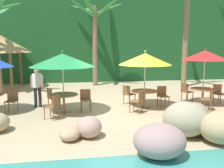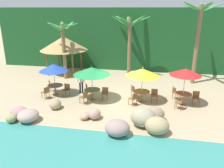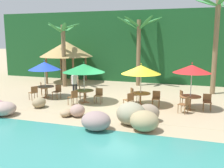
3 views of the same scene
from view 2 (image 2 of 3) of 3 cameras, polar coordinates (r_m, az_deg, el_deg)
ground_plane at (r=15.00m, az=2.47°, el=-4.47°), size 120.00×120.00×0.00m
terrace_deck at (r=15.00m, az=2.47°, el=-4.46°), size 18.00×5.20×0.01m
foliage_backdrop at (r=22.91m, az=5.82°, el=11.42°), size 28.00×2.40×6.00m
rock_seawall at (r=11.97m, az=-1.39°, el=-8.78°), size 8.83×3.28×1.00m
umbrella_blue at (r=15.97m, az=-14.77°, el=4.10°), size 1.99×1.99×2.40m
dining_table_blue at (r=16.37m, az=-14.36°, el=-0.71°), size 1.10×1.10×0.74m
chair_blue_seaward at (r=16.07m, az=-11.58°, el=-1.26°), size 0.47×0.48×0.87m
chair_blue_inland at (r=17.18m, az=-15.33°, el=-0.23°), size 0.60×0.59×0.87m
chair_blue_left at (r=15.88m, az=-16.57°, el=-1.92°), size 0.58×0.57×0.87m
umbrella_green at (r=14.64m, az=-5.21°, el=3.38°), size 2.44×2.44×2.41m
dining_table_green at (r=15.08m, az=-5.05°, el=-1.87°), size 1.10×1.10×0.74m
chair_green_seaward at (r=15.05m, az=-1.80°, el=-2.26°), size 0.44×0.45×0.87m
chair_green_inland at (r=15.87m, az=-6.16°, el=-1.23°), size 0.58×0.58×0.87m
chair_green_left at (r=14.49m, az=-7.05°, el=-3.26°), size 0.57×0.57×0.87m
umbrella_yellow at (r=14.39m, az=7.83°, el=3.01°), size 2.16×2.16×2.40m
dining_table_yellow at (r=14.84m, az=7.58°, el=-2.32°), size 1.10×1.10×0.74m
chair_yellow_seaward at (r=15.00m, az=10.82°, el=-2.69°), size 0.44×0.45×0.87m
chair_yellow_inland at (r=15.52m, az=5.68°, el=-1.68°), size 0.59×0.59×0.87m
chair_yellow_left at (r=14.23m, az=5.57°, el=-3.62°), size 0.60×0.59×0.87m
umbrella_red at (r=14.55m, az=18.35°, el=2.93°), size 1.96×1.96×2.51m
dining_table_red at (r=15.03m, az=17.74°, el=-2.81°), size 1.10×1.10×0.74m
chair_red_seaward at (r=15.34m, az=20.77°, el=-3.14°), size 0.44×0.45×0.87m
chair_red_inland at (r=15.72m, az=15.93°, el=-2.08°), size 0.56×0.55×0.87m
chair_red_left at (r=14.28m, az=17.15°, el=-4.35°), size 0.55×0.55×0.87m
palm_tree_nearest at (r=19.57m, az=-12.32°, el=10.73°), size 2.91×2.75×4.87m
palm_tree_second at (r=20.31m, az=4.56°, el=12.72°), size 3.45×3.52×5.38m
palm_tree_third at (r=18.94m, az=21.21°, el=12.50°), size 3.39×3.61×6.46m
palapa_hut at (r=21.52m, az=-12.27°, el=10.11°), size 4.42×4.42×3.46m
waiter_in_white at (r=16.25m, az=-7.96°, el=0.95°), size 0.52×0.39×1.70m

